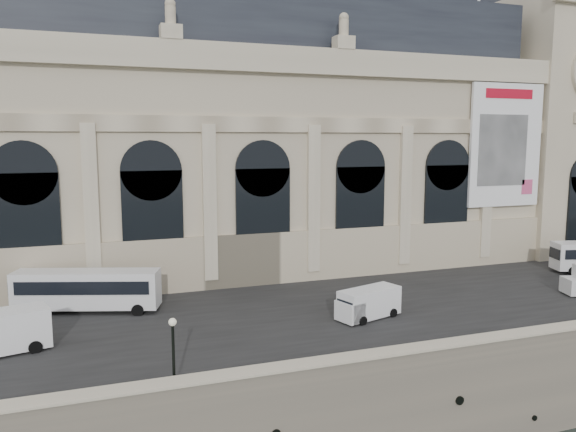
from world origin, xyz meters
name	(u,v)px	position (x,y,z in m)	size (l,w,h in m)	color
quay	(263,280)	(0.00, 35.00, 3.00)	(160.00, 70.00, 6.00)	#7B705E
street	(337,304)	(0.00, 14.00, 6.03)	(160.00, 24.00, 0.06)	#2D2D2D
parapet	(428,354)	(0.00, 0.60, 6.62)	(160.00, 1.40, 1.21)	#7B705E
museum	(219,139)	(-5.98, 30.86, 19.72)	(69.00, 18.70, 29.10)	beige
clock_pavilion	(544,108)	(34.00, 27.93, 23.42)	(13.00, 14.72, 36.70)	beige
bus_left	(87,289)	(-19.63, 18.66, 7.88)	(11.50, 5.82, 3.35)	silver
van_c	(366,304)	(0.48, 9.66, 7.19)	(5.59, 3.41, 2.33)	white
lamp_left	(174,356)	(-15.21, 1.77, 8.10)	(0.43, 0.43, 4.23)	black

